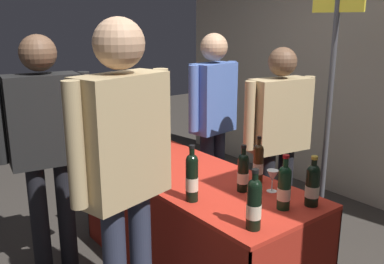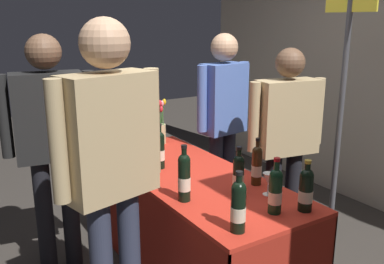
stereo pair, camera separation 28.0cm
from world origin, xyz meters
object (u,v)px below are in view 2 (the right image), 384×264
Objects in this scene: tasting_table at (192,204)px; vendor_presenter at (286,132)px; featured_wine_bottle at (275,190)px; display_bottle_0 at (257,165)px; taster_foreground_right at (51,134)px; flower_vase at (161,129)px; booth_signpost at (343,90)px; wine_glass_mid at (268,180)px; wine_glass_near_vendor at (119,145)px.

tasting_table is 0.90m from vendor_presenter.
display_bottle_0 is (-0.37, 0.19, -0.00)m from featured_wine_bottle.
flower_vase is at bearing 22.31° from taster_foreground_right.
taster_foreground_right is at bearing -146.50° from featured_wine_bottle.
featured_wine_bottle is at bearing -65.48° from booth_signpost.
tasting_table is 5.82× the size of featured_wine_bottle.
featured_wine_bottle reaches higher than tasting_table.
featured_wine_bottle is 2.30× the size of wine_glass_mid.
vendor_presenter is at bearing 132.65° from featured_wine_bottle.
wine_glass_mid is 0.75m from vendor_presenter.
booth_signpost is at bearing 79.90° from tasting_table.
wine_glass_mid is 1.48m from taster_foreground_right.
booth_signpost is (0.22, 1.21, 0.73)m from tasting_table.
display_bottle_0 is 2.24× the size of wine_glass_mid.
booth_signpost is (0.82, 1.49, 0.41)m from wine_glass_near_vendor.
display_bottle_0 is 0.15× the size of booth_signpost.
flower_vase is (-1.31, -0.03, 0.03)m from wine_glass_mid.
tasting_table is 0.74m from wine_glass_near_vendor.
display_bottle_0 is at bearing 153.33° from featured_wine_bottle.
taster_foreground_right is (-0.92, -1.04, 0.14)m from display_bottle_0.
display_bottle_0 is 0.18m from wine_glass_mid.
taster_foreground_right is at bearing -84.29° from wine_glass_near_vendor.
wine_glass_mid is (0.16, -0.05, -0.03)m from display_bottle_0.
booth_signpost is at bearing 114.52° from featured_wine_bottle.
tasting_table is at bearing -25.83° from taster_foreground_right.
wine_glass_mid is 0.36× the size of flower_vase.
display_bottle_0 is at bearing 28.72° from wine_glass_near_vendor.
tasting_table is 1.17× the size of vendor_presenter.
wine_glass_mid is 1.31m from flower_vase.
vendor_presenter is (-0.66, 0.72, 0.07)m from featured_wine_bottle.
flower_vase is (-1.14, -0.08, -0.01)m from display_bottle_0.
featured_wine_bottle is at bearing -4.01° from flower_vase.
booth_signpost is (0.99, 1.04, 0.39)m from flower_vase.
taster_foreground_right is at bearing -137.57° from wine_glass_mid.
featured_wine_bottle reaches higher than display_bottle_0.
featured_wine_bottle is 1.03× the size of display_bottle_0.
vendor_presenter reaches higher than featured_wine_bottle.
featured_wine_bottle is 0.41m from display_bottle_0.
booth_signpost is at bearing 171.62° from vendor_presenter.
tasting_table is at bearing -158.89° from wine_glass_mid.
vendor_presenter is (0.85, 0.61, 0.08)m from flower_vase.
tasting_table is 1.43m from booth_signpost.
display_bottle_0 is 0.18× the size of taster_foreground_right.
vendor_presenter reaches higher than display_bottle_0.
wine_glass_mid is 0.09× the size of vendor_presenter.
vendor_presenter is (0.68, 1.07, 0.11)m from wine_glass_near_vendor.
featured_wine_bottle is at bearing -47.27° from taster_foreground_right.
booth_signpost reaches higher than flower_vase.
booth_signpost reaches higher than wine_glass_mid.
wine_glass_near_vendor is 0.48m from flower_vase.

